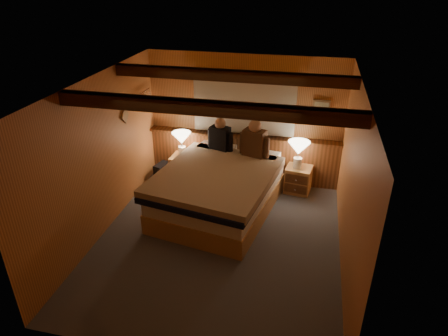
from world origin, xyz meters
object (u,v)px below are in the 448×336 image
(nightstand_right, at_px, (298,179))
(lamp_left, at_px, (182,139))
(bed, at_px, (218,190))
(person_left, at_px, (220,137))
(duffel_bag, at_px, (170,173))
(person_right, at_px, (255,141))
(nightstand_left, at_px, (184,169))
(lamp_right, at_px, (299,150))

(nightstand_right, distance_m, lamp_left, 2.28)
(bed, xyz_separation_m, nightstand_right, (1.27, 0.95, -0.16))
(person_left, xyz_separation_m, duffel_bag, (-0.99, -0.04, -0.84))
(person_right, bearing_deg, lamp_left, -172.21)
(nightstand_left, height_order, person_right, person_right)
(duffel_bag, bearing_deg, person_right, 12.02)
(bed, bearing_deg, lamp_right, 47.54)
(person_right, xyz_separation_m, duffel_bag, (-1.63, 0.09, -0.87))
(bed, relative_size, person_left, 4.11)
(nightstand_right, height_order, person_right, person_right)
(person_left, distance_m, person_right, 0.66)
(lamp_right, bearing_deg, person_left, -175.35)
(lamp_right, bearing_deg, nightstand_left, -178.13)
(nightstand_right, distance_m, person_left, 1.63)
(lamp_left, bearing_deg, bed, -44.85)
(bed, height_order, lamp_right, lamp_right)
(nightstand_left, xyz_separation_m, lamp_right, (2.12, 0.07, 0.58))
(bed, distance_m, person_left, 1.04)
(nightstand_left, bearing_deg, lamp_right, 4.72)
(nightstand_left, bearing_deg, person_right, -4.65)
(lamp_right, height_order, person_left, person_left)
(lamp_left, relative_size, duffel_bag, 0.75)
(lamp_left, xyz_separation_m, duffel_bag, (-0.22, -0.13, -0.67))
(lamp_left, distance_m, person_left, 0.79)
(nightstand_right, bearing_deg, person_left, -166.93)
(nightstand_right, xyz_separation_m, duffel_bag, (-2.42, -0.17, -0.07))
(person_right, relative_size, duffel_bag, 1.10)
(bed, bearing_deg, duffel_bag, 155.54)
(nightstand_left, relative_size, person_left, 0.85)
(bed, distance_m, person_right, 1.06)
(bed, height_order, person_right, person_right)
(lamp_left, relative_size, person_left, 0.75)
(person_left, bearing_deg, lamp_left, -169.99)
(lamp_right, distance_m, person_left, 1.41)
(person_right, bearing_deg, nightstand_right, 34.69)
(person_left, bearing_deg, bed, -62.17)
(bed, xyz_separation_m, lamp_right, (1.23, 0.95, 0.44))
(nightstand_right, height_order, lamp_left, lamp_left)
(bed, relative_size, lamp_left, 5.47)
(lamp_right, height_order, person_right, person_right)
(nightstand_left, height_order, duffel_bag, nightstand_left)
(bed, distance_m, lamp_left, 1.38)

